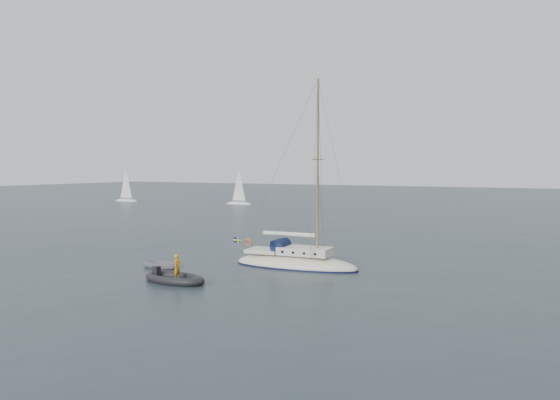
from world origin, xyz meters
The scene contains 6 objects.
ground centered at (0.00, 0.00, 0.00)m, with size 300.00×300.00×0.00m, color black.
sailboat centered at (0.11, 2.93, 0.95)m, with size 8.82×2.65×12.56m.
dinghy centered at (-7.48, -1.29, 0.17)m, with size 2.71×1.22×0.39m.
rib centered at (-3.94, -4.39, 0.25)m, with size 4.06×1.85×1.62m.
distant_yacht_c centered at (-34.30, 51.12, 2.99)m, with size 5.28×2.82×7.00m.
distant_yacht_a centered at (-57.22, 48.12, 3.03)m, with size 5.36×2.86×7.10m.
Camera 1 is at (15.47, -28.57, 6.54)m, focal length 35.00 mm.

